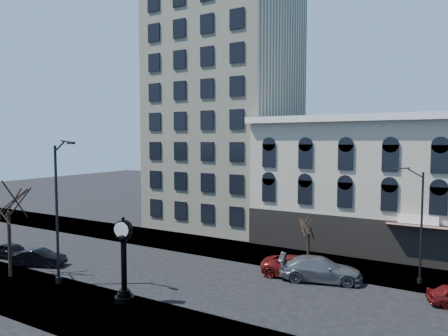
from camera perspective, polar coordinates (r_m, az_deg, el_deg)
The scene contains 14 objects.
ground at distance 31.96m, azimuth -6.90°, elevation -14.78°, with size 160.00×160.00×0.00m, color black.
sidewalk_far at distance 38.38m, azimuth 0.35°, elevation -11.45°, with size 160.00×6.00×0.12m, color #99998B.
sidewalk_near at distance 26.36m, azimuth -17.88°, elevation -18.96°, with size 160.00×6.00×0.12m, color #99998B.
cream_tower at distance 50.32m, azimuth 0.33°, elevation 14.33°, with size 15.90×15.40×42.50m.
victorian_row at distance 40.88m, azimuth 20.89°, elevation -2.28°, with size 22.60×11.19×12.50m.
street_clock at distance 26.46m, azimuth -14.11°, elevation -13.07°, with size 1.22×1.22×5.37m.
street_lamp_near at distance 29.54m, azimuth -22.14°, elevation -0.82°, with size 2.68×0.60×10.36m.
street_lamp_far at distance 31.17m, azimuth 25.37°, elevation -3.42°, with size 2.17×0.52×8.39m.
bare_tree_near at distance 33.49m, azimuth -28.50°, elevation -3.73°, with size 4.57×4.57×7.84m.
bare_tree_far at distance 34.10m, azimuth 12.00°, elevation -7.70°, with size 2.55×2.55×4.37m.
car_near_a at distance 39.94m, azimuth -27.93°, elevation -10.42°, with size 1.54×3.82×1.30m, color black.
car_near_b at distance 36.68m, azimuth -24.84°, elevation -11.54°, with size 1.44×4.14×1.36m, color black.
car_far_a at distance 31.48m, azimuth 10.40°, elevation -13.69°, with size 2.46×5.33×1.48m, color maroon.
car_far_b at distance 30.89m, azimuth 13.57°, elevation -13.85°, with size 2.41×5.93×1.72m, color #595B60.
Camera 1 is at (18.04, -24.31, 10.23)m, focal length 32.00 mm.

